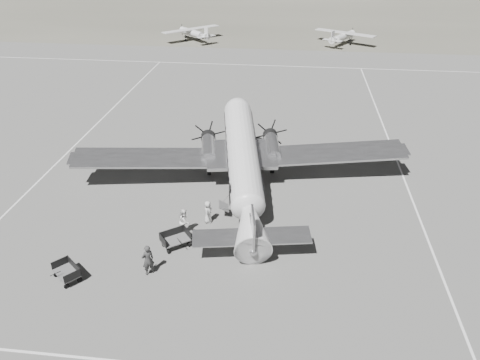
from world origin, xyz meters
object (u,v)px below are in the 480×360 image
(light_plane_right, at_px, (343,38))
(baggage_cart_far, at_px, (67,272))
(light_plane_left, at_px, (193,34))
(ground_crew, at_px, (148,260))
(dc3_airliner, at_px, (243,163))
(passenger, at_px, (208,212))
(baggage_cart_near, at_px, (175,240))
(ramp_agent, at_px, (185,221))

(light_plane_right, xyz_separation_m, baggage_cart_far, (-20.73, -63.72, -0.63))
(light_plane_left, xyz_separation_m, baggage_cart_far, (5.60, -63.42, -0.66))
(light_plane_right, distance_m, ground_crew, 64.66)
(dc3_airliner, relative_size, light_plane_right, 2.47)
(dc3_airliner, relative_size, passenger, 16.07)
(baggage_cart_near, distance_m, ground_crew, 3.04)
(baggage_cart_near, height_order, passenger, passenger)
(light_plane_left, height_order, ramp_agent, light_plane_left)
(light_plane_left, relative_size, ground_crew, 5.46)
(ground_crew, bearing_deg, baggage_cart_near, -148.88)
(ramp_agent, bearing_deg, ground_crew, 161.87)
(baggage_cart_far, relative_size, ground_crew, 0.88)
(light_plane_left, relative_size, baggage_cart_far, 6.20)
(light_plane_right, xyz_separation_m, baggage_cart_near, (-15.10, -59.79, -0.60))
(light_plane_right, bearing_deg, light_plane_left, -149.40)
(baggage_cart_near, height_order, ramp_agent, ramp_agent)
(light_plane_right, relative_size, ground_crew, 5.32)
(dc3_airliner, xyz_separation_m, baggage_cart_near, (-3.60, -7.50, -2.05))
(light_plane_right, bearing_deg, baggage_cart_near, -74.22)
(baggage_cart_far, bearing_deg, ground_crew, 53.46)
(light_plane_right, xyz_separation_m, ground_crew, (-16.06, -62.63, -0.11))
(baggage_cart_near, relative_size, baggage_cart_far, 1.05)
(dc3_airliner, bearing_deg, baggage_cart_near, -125.96)
(baggage_cart_far, height_order, ground_crew, ground_crew)
(dc3_airliner, height_order, ramp_agent, dc3_airliner)
(baggage_cart_near, distance_m, ramp_agent, 1.62)
(light_plane_right, height_order, baggage_cart_far, light_plane_right)
(baggage_cart_far, relative_size, ramp_agent, 0.94)
(dc3_airliner, bearing_deg, baggage_cart_far, -139.25)
(dc3_airliner, distance_m, light_plane_left, 54.09)
(baggage_cart_near, xyz_separation_m, ground_crew, (-0.96, -2.84, 0.49))
(dc3_airliner, distance_m, baggage_cart_far, 14.83)
(dc3_airliner, height_order, light_plane_right, dc3_airliner)
(light_plane_right, height_order, ramp_agent, light_plane_right)
(dc3_airliner, relative_size, light_plane_left, 2.41)
(light_plane_left, distance_m, ground_crew, 63.17)
(baggage_cart_near, bearing_deg, light_plane_right, 38.48)
(dc3_airliner, xyz_separation_m, ground_crew, (-4.55, -10.34, -1.56))
(light_plane_right, bearing_deg, baggage_cart_far, -78.07)
(dc3_airliner, height_order, ground_crew, dc3_airliner)
(ramp_agent, bearing_deg, passenger, -43.40)
(baggage_cart_far, relative_size, passenger, 1.07)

